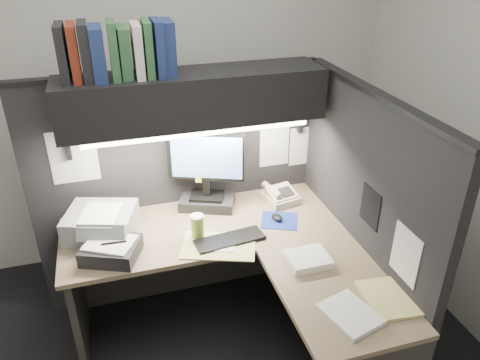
# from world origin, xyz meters

# --- Properties ---
(wall_back) EXTENTS (3.50, 0.04, 2.70)m
(wall_back) POSITION_xyz_m (0.00, 1.50, 1.35)
(wall_back) COLOR beige
(wall_back) RESTS_ON floor
(partition_back) EXTENTS (1.90, 0.06, 1.60)m
(partition_back) POSITION_xyz_m (0.03, 0.93, 0.80)
(partition_back) COLOR black
(partition_back) RESTS_ON floor
(partition_right) EXTENTS (0.06, 1.50, 1.60)m
(partition_right) POSITION_xyz_m (0.98, 0.18, 0.80)
(partition_right) COLOR black
(partition_right) RESTS_ON floor
(desk) EXTENTS (1.70, 1.53, 0.73)m
(desk) POSITION_xyz_m (0.43, -0.00, 0.44)
(desk) COLOR #856954
(desk) RESTS_ON floor
(overhead_shelf) EXTENTS (1.55, 0.34, 0.30)m
(overhead_shelf) POSITION_xyz_m (0.12, 0.75, 1.50)
(overhead_shelf) COLOR black
(overhead_shelf) RESTS_ON partition_back
(task_light_tube) EXTENTS (1.32, 0.04, 0.04)m
(task_light_tube) POSITION_xyz_m (0.12, 0.61, 1.33)
(task_light_tube) COLOR white
(task_light_tube) RESTS_ON overhead_shelf
(monitor) EXTENTS (0.47, 0.33, 0.53)m
(monitor) POSITION_xyz_m (0.19, 0.78, 0.94)
(monitor) COLOR black
(monitor) RESTS_ON desk
(keyboard) EXTENTS (0.43, 0.19, 0.02)m
(keyboard) POSITION_xyz_m (0.23, 0.35, 0.74)
(keyboard) COLOR black
(keyboard) RESTS_ON desk
(mousepad) EXTENTS (0.29, 0.28, 0.00)m
(mousepad) POSITION_xyz_m (0.59, 0.47, 0.73)
(mousepad) COLOR navy
(mousepad) RESTS_ON desk
(mouse) EXTENTS (0.07, 0.10, 0.03)m
(mouse) POSITION_xyz_m (0.58, 0.49, 0.75)
(mouse) COLOR black
(mouse) RESTS_ON mousepad
(telephone) EXTENTS (0.24, 0.25, 0.08)m
(telephone) POSITION_xyz_m (0.68, 0.70, 0.77)
(telephone) COLOR beige
(telephone) RESTS_ON desk
(coffee_cup) EXTENTS (0.10, 0.10, 0.14)m
(coffee_cup) POSITION_xyz_m (0.05, 0.45, 0.80)
(coffee_cup) COLOR #BDCC51
(coffee_cup) RESTS_ON desk
(printer) EXTENTS (0.48, 0.44, 0.16)m
(printer) POSITION_xyz_m (-0.49, 0.65, 0.81)
(printer) COLOR gray
(printer) RESTS_ON desk
(notebook_stack) EXTENTS (0.37, 0.35, 0.09)m
(notebook_stack) POSITION_xyz_m (-0.45, 0.40, 0.77)
(notebook_stack) COLOR black
(notebook_stack) RESTS_ON desk
(open_folder) EXTENTS (0.50, 0.41, 0.01)m
(open_folder) POSITION_xyz_m (0.15, 0.32, 0.73)
(open_folder) COLOR #D1C476
(open_folder) RESTS_ON desk
(paper_stack_a) EXTENTS (0.23, 0.19, 0.04)m
(paper_stack_a) POSITION_xyz_m (0.59, 0.03, 0.75)
(paper_stack_a) COLOR white
(paper_stack_a) RESTS_ON desk
(paper_stack_b) EXTENTS (0.27, 0.31, 0.03)m
(paper_stack_b) POSITION_xyz_m (0.61, -0.41, 0.74)
(paper_stack_b) COLOR white
(paper_stack_b) RESTS_ON desk
(manila_stack) EXTENTS (0.26, 0.32, 0.02)m
(manila_stack) POSITION_xyz_m (0.85, -0.36, 0.74)
(manila_stack) COLOR #D1C476
(manila_stack) RESTS_ON desk
(binder_row) EXTENTS (0.60, 0.25, 0.30)m
(binder_row) POSITION_xyz_m (-0.27, 0.75, 1.79)
(binder_row) COLOR black
(binder_row) RESTS_ON overhead_shelf
(pinned_papers) EXTENTS (1.76, 1.31, 0.51)m
(pinned_papers) POSITION_xyz_m (0.42, 0.56, 1.05)
(pinned_papers) COLOR white
(pinned_papers) RESTS_ON partition_back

